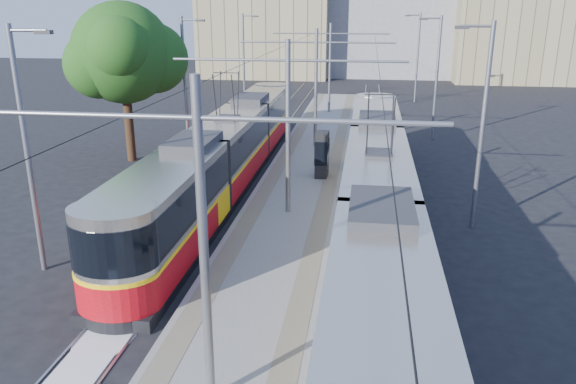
# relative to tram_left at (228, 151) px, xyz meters

# --- Properties ---
(ground) EXTENTS (160.00, 160.00, 0.00)m
(ground) POSITION_rel_tram_left_xyz_m (3.60, -12.39, -1.71)
(ground) COLOR black
(ground) RESTS_ON ground
(platform) EXTENTS (4.00, 50.00, 0.30)m
(platform) POSITION_rel_tram_left_xyz_m (3.60, 4.61, -1.56)
(platform) COLOR gray
(platform) RESTS_ON ground
(tactile_strip_left) EXTENTS (0.70, 50.00, 0.01)m
(tactile_strip_left) POSITION_rel_tram_left_xyz_m (2.15, 4.61, -1.40)
(tactile_strip_left) COLOR gray
(tactile_strip_left) RESTS_ON platform
(tactile_strip_right) EXTENTS (0.70, 50.00, 0.01)m
(tactile_strip_right) POSITION_rel_tram_left_xyz_m (5.05, 4.61, -1.40)
(tactile_strip_right) COLOR gray
(tactile_strip_right) RESTS_ON platform
(rails) EXTENTS (8.71, 70.00, 0.03)m
(rails) POSITION_rel_tram_left_xyz_m (3.60, 4.61, -1.69)
(rails) COLOR gray
(rails) RESTS_ON ground
(track_arrow) EXTENTS (1.20, 5.00, 0.01)m
(track_arrow) POSITION_rel_tram_left_xyz_m (0.00, -15.39, -1.70)
(track_arrow) COLOR silver
(track_arrow) RESTS_ON ground
(tram_left) EXTENTS (2.43, 27.89, 5.50)m
(tram_left) POSITION_rel_tram_left_xyz_m (0.00, 0.00, 0.00)
(tram_left) COLOR black
(tram_left) RESTS_ON ground
(tram_right) EXTENTS (2.43, 31.45, 5.50)m
(tram_right) POSITION_rel_tram_left_xyz_m (7.20, -6.04, 0.15)
(tram_right) COLOR black
(tram_right) RESTS_ON ground
(catenary) EXTENTS (9.20, 70.00, 7.00)m
(catenary) POSITION_rel_tram_left_xyz_m (3.60, 1.77, 2.81)
(catenary) COLOR slate
(catenary) RESTS_ON platform
(street_lamps) EXTENTS (15.18, 38.22, 8.00)m
(street_lamps) POSITION_rel_tram_left_xyz_m (3.60, 8.61, 2.47)
(street_lamps) COLOR slate
(street_lamps) RESTS_ON ground
(shelter) EXTENTS (0.68, 1.06, 2.30)m
(shelter) POSITION_rel_tram_left_xyz_m (4.57, 0.89, -0.21)
(shelter) COLOR black
(shelter) RESTS_ON platform
(tree) EXTENTS (6.08, 5.62, 8.83)m
(tree) POSITION_rel_tram_left_xyz_m (-6.33, 3.88, 4.26)
(tree) COLOR #382314
(tree) RESTS_ON ground
(building_left) EXTENTS (16.32, 12.24, 14.80)m
(building_left) POSITION_rel_tram_left_xyz_m (-6.40, 47.61, 5.70)
(building_left) COLOR #9B8D69
(building_left) RESTS_ON ground
(building_centre) EXTENTS (18.36, 14.28, 15.89)m
(building_centre) POSITION_rel_tram_left_xyz_m (9.60, 51.61, 6.25)
(building_centre) COLOR gray
(building_centre) RESTS_ON ground
(building_right) EXTENTS (14.28, 10.20, 12.87)m
(building_right) POSITION_rel_tram_left_xyz_m (23.60, 45.61, 4.74)
(building_right) COLOR #9B8D69
(building_right) RESTS_ON ground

